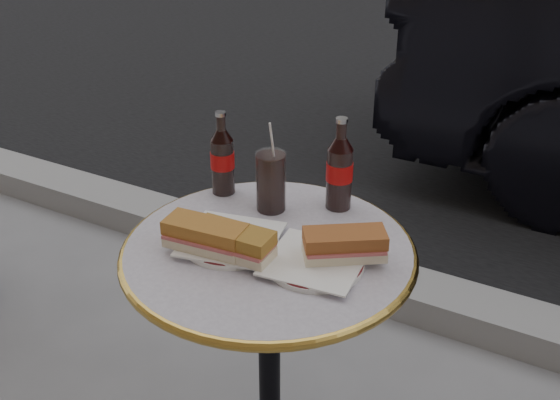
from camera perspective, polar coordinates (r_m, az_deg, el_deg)
The scene contains 10 objects.
curb at distance 2.53m, azimuth 9.42°, elevation -7.29°, with size 40.00×0.20×0.12m, color gray.
bistro_table at distance 1.69m, azimuth -0.85°, elevation -14.37°, with size 0.62×0.62×0.73m, color #BAB2C4, non-canonical shape.
plate_left at distance 1.48m, azimuth -4.00°, elevation -3.42°, with size 0.20×0.20×0.01m, color white.
plate_right at distance 1.41m, azimuth 2.88°, elevation -5.18°, with size 0.20×0.20×0.01m, color white.
sandwich_left_a at distance 1.43m, azimuth -6.07°, elevation -3.00°, with size 0.17×0.08×0.06m, color #A7692A.
sandwich_left_b at distance 1.41m, azimuth -3.79°, elevation -3.51°, with size 0.16×0.08×0.06m, color olive.
sandwich_right at distance 1.40m, azimuth 5.26°, elevation -3.75°, with size 0.16×0.08×0.06m, color brown.
cola_bottle_left at distance 1.64m, azimuth -4.73°, elevation 3.84°, with size 0.06×0.06×0.20m, color black, non-canonical shape.
cola_bottle_right at distance 1.57m, azimuth 4.89°, elevation 2.97°, with size 0.06×0.06×0.22m, color black, non-canonical shape.
cola_glass at distance 1.57m, azimuth -0.74°, elevation 1.53°, with size 0.07×0.07×0.14m, color black.
Camera 1 is at (0.62, -1.07, 1.52)m, focal length 45.00 mm.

